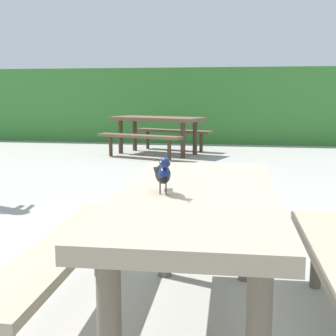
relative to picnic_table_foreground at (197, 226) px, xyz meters
name	(u,v)px	position (x,y,z in m)	size (l,w,h in m)	color
ground_plane	(230,322)	(0.17, 0.12, -0.56)	(60.00, 60.00, 0.00)	#A3A099
hedge_wall	(244,105)	(0.17, 9.99, 0.35)	(28.00, 2.28, 1.80)	#387A33
picnic_table_foreground	(197,226)	(0.00, 0.00, 0.00)	(1.73, 1.82, 0.74)	gray
bird_grackle	(163,173)	(-0.15, -0.13, 0.29)	(0.13, 0.28, 0.18)	black
picnic_table_mid_left	(157,126)	(-1.50, 6.85, 0.00)	(2.16, 2.14, 0.74)	brown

